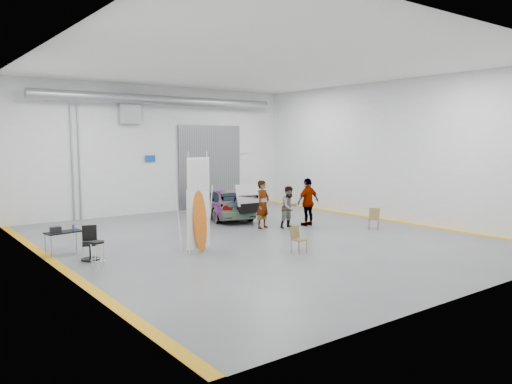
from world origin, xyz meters
TOP-DOWN VIEW (x-y plane):
  - ground at (0.00, 0.00)m, footprint 16.00×16.00m
  - room_shell at (0.24, 2.22)m, footprint 14.02×16.18m
  - sedan_car at (1.47, 4.59)m, footprint 2.86×4.72m
  - person_a at (1.30, 1.53)m, footprint 0.80×0.64m
  - person_b at (2.18, 0.95)m, footprint 0.82×0.64m
  - person_c at (3.13, 0.90)m, footprint 1.15×0.53m
  - surfboard_display at (-2.86, -0.59)m, footprint 0.88×0.32m
  - folding_chair_near at (-0.46, -2.57)m, footprint 0.43×0.44m
  - folding_chair_far at (4.52, -1.32)m, footprint 0.54×0.64m
  - shop_stool at (-6.07, -0.72)m, footprint 0.38×0.38m
  - work_table at (-6.32, 1.73)m, footprint 1.14×0.68m
  - office_chair at (-5.93, 0.39)m, footprint 0.54×0.56m
  - trunk_lid at (1.47, 2.63)m, footprint 1.49×0.91m

SIDE VIEW (x-z plane):
  - ground at x=0.00m, z-range 0.00..0.00m
  - folding_chair_near at x=-0.46m, z-range -0.15..0.67m
  - folding_chair_far at x=4.52m, z-range -0.16..0.68m
  - shop_stool at x=-6.07m, z-range 0.00..0.75m
  - office_chair at x=-5.93m, z-range -0.06..0.92m
  - sedan_car at x=1.47m, z-range 0.00..1.28m
  - work_table at x=-6.32m, z-range 0.24..1.11m
  - person_b at x=2.18m, z-range 0.00..1.66m
  - person_a at x=1.30m, z-range 0.00..1.90m
  - person_c at x=3.13m, z-range 0.00..1.95m
  - surfboard_display at x=-2.86m, z-range -0.30..2.83m
  - trunk_lid at x=1.47m, z-range 1.28..1.32m
  - room_shell at x=0.24m, z-range 1.07..7.08m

